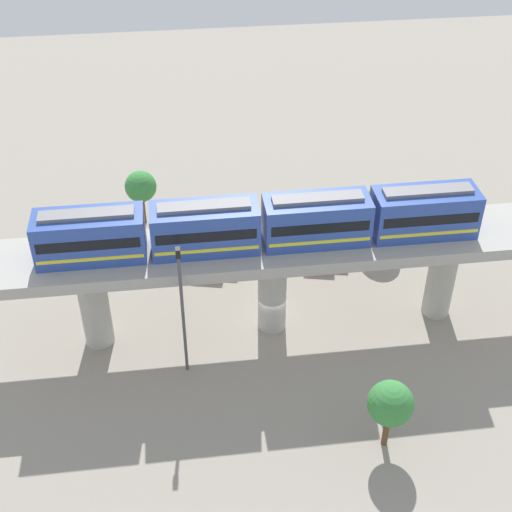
% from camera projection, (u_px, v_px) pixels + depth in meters
% --- Properties ---
extents(ground_plane, '(120.00, 120.00, 0.00)m').
position_uv_depth(ground_plane, '(272.00, 325.00, 49.43)').
color(ground_plane, gray).
extents(viaduct, '(5.20, 35.80, 7.01)m').
position_uv_depth(viaduct, '(273.00, 262.00, 46.12)').
color(viaduct, '#A8A59E').
rests_on(viaduct, ground).
extents(train, '(2.64, 27.45, 3.24)m').
position_uv_depth(train, '(261.00, 224.00, 44.23)').
color(train, '#2D4CA5').
rests_on(train, viaduct).
extents(parked_car_red, '(2.67, 4.49, 1.76)m').
position_uv_depth(parked_car_red, '(320.00, 252.00, 55.02)').
color(parked_car_red, red).
rests_on(parked_car_red, ground).
extents(parked_car_orange, '(2.70, 4.50, 1.76)m').
position_uv_depth(parked_car_orange, '(211.00, 259.00, 54.28)').
color(parked_car_orange, orange).
rests_on(parked_car_orange, ground).
extents(parked_car_silver, '(2.42, 4.43, 1.76)m').
position_uv_depth(parked_car_silver, '(104.00, 247.00, 55.48)').
color(parked_car_silver, '#B2B5BA').
rests_on(parked_car_silver, ground).
extents(tree_near_viaduct, '(2.60, 2.60, 4.69)m').
position_uv_depth(tree_near_viaduct, '(390.00, 404.00, 39.37)').
color(tree_near_viaduct, brown).
rests_on(tree_near_viaduct, ground).
extents(tree_mid_lot, '(2.55, 2.55, 4.77)m').
position_uv_depth(tree_mid_lot, '(141.00, 187.00, 57.50)').
color(tree_mid_lot, brown).
rests_on(tree_mid_lot, ground).
extents(tree_far_corner, '(3.11, 3.11, 4.80)m').
position_uv_depth(tree_far_corner, '(378.00, 209.00, 55.35)').
color(tree_far_corner, brown).
rests_on(tree_far_corner, ground).
extents(signal_post, '(0.44, 0.28, 9.61)m').
position_uv_depth(signal_post, '(182.00, 306.00, 42.93)').
color(signal_post, '#4C4C51').
rests_on(signal_post, ground).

